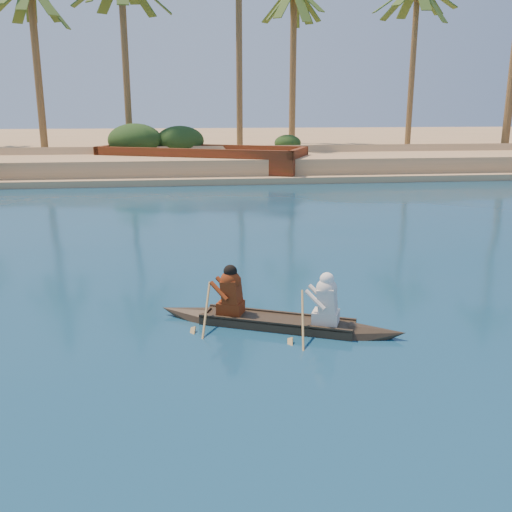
{
  "coord_description": "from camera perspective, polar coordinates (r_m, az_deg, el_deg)",
  "views": [
    {
      "loc": [
        -9.79,
        -9.65,
        4.27
      ],
      "look_at": [
        -8.19,
        2.68,
        1.0
      ],
      "focal_mm": 40.0,
      "sensor_mm": 36.0,
      "label": 1
    }
  ],
  "objects": [
    {
      "name": "shrub_cluster",
      "position": [
        42.4,
        6.09,
        10.5
      ],
      "size": [
        100.0,
        6.0,
        2.4
      ],
      "primitive_type": null,
      "color": "#1C3914",
      "rests_on": "ground"
    },
    {
      "name": "barge_mid",
      "position": [
        36.84,
        -5.45,
        9.19
      ],
      "size": [
        13.49,
        9.16,
        2.14
      ],
      "rotation": [
        0.0,
        0.0,
        -0.42
      ],
      "color": "maroon",
      "rests_on": "ground"
    },
    {
      "name": "palm_grove",
      "position": [
        45.86,
        5.27,
        19.34
      ],
      "size": [
        110.0,
        14.0,
        16.0
      ],
      "primitive_type": null,
      "color": "#39551E",
      "rests_on": "ground"
    },
    {
      "name": "canoe",
      "position": [
        11.41,
        2.12,
        -5.82
      ],
      "size": [
        4.87,
        2.62,
        1.38
      ],
      "rotation": [
        0.0,
        0.0,
        -0.41
      ],
      "color": "#32281B",
      "rests_on": "ground"
    },
    {
      "name": "sandy_embankment",
      "position": [
        57.49,
        2.49,
        10.99
      ],
      "size": [
        150.0,
        51.0,
        1.5
      ],
      "color": "tan",
      "rests_on": "ground"
    }
  ]
}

